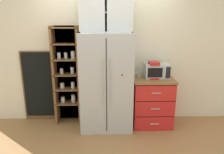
# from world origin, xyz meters

# --- Properties ---
(ground_plane) EXTENTS (10.75, 10.75, 0.00)m
(ground_plane) POSITION_xyz_m (0.00, 0.00, 0.00)
(ground_plane) COLOR #9E7042
(wall_back_cream) EXTENTS (5.04, 0.10, 2.55)m
(wall_back_cream) POSITION_xyz_m (0.00, 0.40, 1.27)
(wall_back_cream) COLOR silver
(wall_back_cream) RESTS_ON ground
(refrigerator) EXTENTS (0.91, 0.69, 1.73)m
(refrigerator) POSITION_xyz_m (0.00, 0.02, 0.87)
(refrigerator) COLOR #B7BABF
(refrigerator) RESTS_ON ground
(pantry_shelf_column) EXTENTS (0.53, 0.31, 1.84)m
(pantry_shelf_column) POSITION_xyz_m (-0.74, 0.27, 0.94)
(pantry_shelf_column) COLOR brown
(pantry_shelf_column) RESTS_ON ground
(counter_cabinet) EXTENTS (0.74, 0.60, 0.91)m
(counter_cabinet) POSITION_xyz_m (0.85, 0.07, 0.46)
(counter_cabinet) COLOR red
(counter_cabinet) RESTS_ON ground
(microwave) EXTENTS (0.44, 0.33, 0.26)m
(microwave) POSITION_xyz_m (0.92, 0.11, 1.04)
(microwave) COLOR #B7BABF
(microwave) RESTS_ON counter_cabinet
(coffee_maker) EXTENTS (0.17, 0.20, 0.31)m
(coffee_maker) POSITION_xyz_m (0.85, 0.07, 1.07)
(coffee_maker) COLOR red
(coffee_maker) RESTS_ON counter_cabinet
(mug_sage) EXTENTS (0.11, 0.07, 0.09)m
(mug_sage) POSITION_xyz_m (0.60, 0.08, 0.96)
(mug_sage) COLOR #8CA37F
(mug_sage) RESTS_ON counter_cabinet
(bottle_clear) EXTENTS (0.06, 0.06, 0.25)m
(bottle_clear) POSITION_xyz_m (0.85, 0.11, 1.02)
(bottle_clear) COLOR silver
(bottle_clear) RESTS_ON counter_cabinet
(upper_cabinet) EXTENTS (0.87, 0.32, 0.64)m
(upper_cabinet) POSITION_xyz_m (0.00, 0.06, 2.05)
(upper_cabinet) COLOR silver
(upper_cabinet) RESTS_ON refrigerator
(chalkboard_menu) EXTENTS (0.60, 0.04, 1.38)m
(chalkboard_menu) POSITION_xyz_m (-1.32, 0.33, 0.69)
(chalkboard_menu) COLOR brown
(chalkboard_menu) RESTS_ON ground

